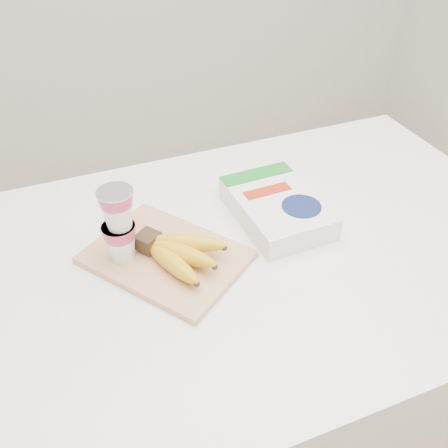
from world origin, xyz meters
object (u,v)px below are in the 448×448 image
Objects in this scene: cutting_board at (166,257)px; yogurt_stack at (119,223)px; bananas at (178,252)px; table at (253,376)px; cereal_box at (277,207)px.

cutting_board is 1.90× the size of yogurt_stack.
bananas is 0.14m from yogurt_stack.
table is 4.09× the size of cutting_board.
cereal_box is at bearing 46.33° from table.
bananas reaches higher than cereal_box.
yogurt_stack is at bearing -178.05° from cereal_box.
cutting_board is at bearing -15.91° from yogurt_stack.
table is 0.55m from cereal_box.
bananas is at bearing 179.27° from table.
cutting_board is 0.14m from yogurt_stack.
bananas is 0.73× the size of cereal_box.
table is at bearing -10.71° from yogurt_stack.
cereal_box is at bearing -25.89° from cutting_board.
table is at bearing -0.73° from bananas.
table is 7.76× the size of yogurt_stack.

